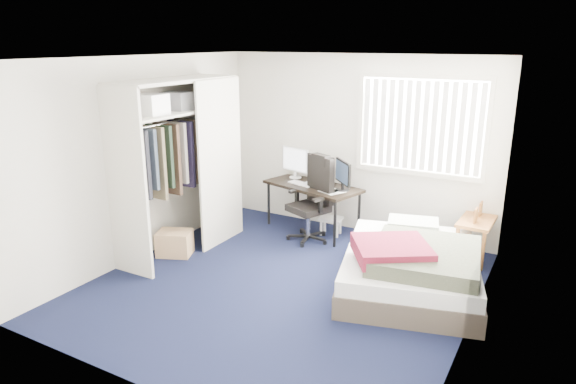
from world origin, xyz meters
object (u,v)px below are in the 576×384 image
at_px(desk, 314,182).
at_px(office_chair, 313,208).
at_px(nightstand, 477,223).
at_px(bed, 411,265).

height_order(desk, office_chair, office_chair).
xyz_separation_m(desk, office_chair, (0.14, -0.32, -0.27)).
bearing_deg(nightstand, bed, -111.53).
distance_m(desk, office_chair, 0.44).
bearing_deg(nightstand, desk, -177.59).
relative_size(office_chair, nightstand, 1.50).
bearing_deg(office_chair, bed, -26.13).
bearing_deg(desk, bed, -32.32).
height_order(desk, bed, desk).
relative_size(office_chair, bed, 0.53).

